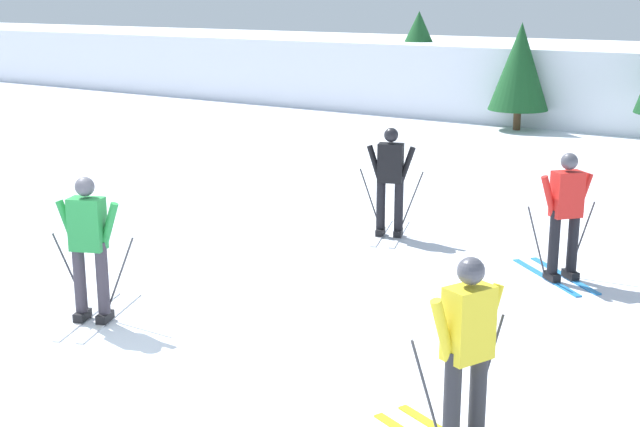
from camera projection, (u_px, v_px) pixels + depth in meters
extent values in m
plane|color=silver|center=(83.00, 359.00, 8.92)|extent=(120.00, 120.00, 0.00)
cube|color=silver|center=(632.00, 84.00, 25.35)|extent=(80.00, 6.15, 2.18)
cylinder|color=#2D2D33|center=(452.00, 401.00, 6.81)|extent=(0.14, 0.14, 0.85)
cylinder|color=#2D2D33|center=(478.00, 392.00, 6.97)|extent=(0.14, 0.14, 0.85)
cube|color=yellow|center=(469.00, 323.00, 6.74)|extent=(0.36, 0.44, 0.60)
cylinder|color=yellow|center=(443.00, 331.00, 6.62)|extent=(0.18, 0.27, 0.55)
cylinder|color=yellow|center=(490.00, 317.00, 6.89)|extent=(0.18, 0.27, 0.55)
sphere|color=#4C4C56|center=(471.00, 271.00, 6.63)|extent=(0.22, 0.22, 0.22)
cylinder|color=#38383D|center=(429.00, 400.00, 6.81)|extent=(0.17, 0.38, 1.11)
cylinder|color=#38383D|center=(483.00, 382.00, 7.13)|extent=(0.17, 0.38, 1.11)
cube|color=#237AC6|center=(545.00, 277.00, 11.46)|extent=(1.29, 1.09, 0.02)
cube|color=#237AC6|center=(564.00, 275.00, 11.53)|extent=(1.29, 1.09, 0.02)
cube|color=black|center=(552.00, 276.00, 11.30)|extent=(0.28, 0.26, 0.10)
cube|color=black|center=(570.00, 274.00, 11.38)|extent=(0.28, 0.26, 0.10)
cylinder|color=black|center=(554.00, 242.00, 11.19)|extent=(0.14, 0.14, 0.85)
cylinder|color=black|center=(573.00, 240.00, 11.26)|extent=(0.14, 0.14, 0.85)
cube|color=red|center=(567.00, 194.00, 11.07)|extent=(0.43, 0.45, 0.60)
cylinder|color=red|center=(549.00, 196.00, 11.02)|extent=(0.23, 0.25, 0.55)
cylinder|color=red|center=(583.00, 194.00, 11.16)|extent=(0.23, 0.25, 0.55)
sphere|color=#4C4C56|center=(569.00, 161.00, 10.96)|extent=(0.22, 0.22, 0.22)
cylinder|color=#38383D|center=(537.00, 243.00, 11.24)|extent=(0.24, 0.28, 1.02)
cylinder|color=#38383D|center=(581.00, 240.00, 11.42)|extent=(0.24, 0.28, 1.02)
cube|color=silver|center=(89.00, 315.00, 10.09)|extent=(0.71, 1.51, 0.02)
cube|color=silver|center=(111.00, 317.00, 10.04)|extent=(0.71, 1.51, 0.02)
cube|color=black|center=(82.00, 315.00, 9.93)|extent=(0.21, 0.29, 0.10)
cube|color=black|center=(105.00, 317.00, 9.88)|extent=(0.21, 0.29, 0.10)
cylinder|color=#38333D|center=(80.00, 276.00, 9.82)|extent=(0.14, 0.14, 0.85)
cylinder|color=#38333D|center=(102.00, 278.00, 9.76)|extent=(0.14, 0.14, 0.85)
cube|color=#23843D|center=(87.00, 224.00, 9.64)|extent=(0.44, 0.37, 0.60)
cylinder|color=#23843D|center=(68.00, 224.00, 9.70)|extent=(0.27, 0.18, 0.55)
cylinder|color=#23843D|center=(109.00, 226.00, 9.61)|extent=(0.27, 0.18, 0.55)
sphere|color=#4C4C56|center=(85.00, 187.00, 9.53)|extent=(0.22, 0.22, 0.22)
cylinder|color=#38383D|center=(72.00, 276.00, 9.95)|extent=(0.40, 0.19, 1.02)
cylinder|color=#38383D|center=(118.00, 279.00, 9.84)|extent=(0.40, 0.19, 1.02)
cube|color=silver|center=(382.00, 233.00, 13.58)|extent=(0.64, 1.53, 0.02)
cube|color=silver|center=(399.00, 234.00, 13.52)|extent=(0.64, 1.53, 0.02)
cube|color=black|center=(380.00, 232.00, 13.43)|extent=(0.20, 0.29, 0.10)
cube|color=black|center=(398.00, 233.00, 13.36)|extent=(0.20, 0.29, 0.10)
cylinder|color=black|center=(381.00, 202.00, 13.31)|extent=(0.14, 0.14, 0.85)
cylinder|color=black|center=(399.00, 203.00, 13.25)|extent=(0.14, 0.14, 0.85)
cube|color=black|center=(391.00, 163.00, 13.12)|extent=(0.44, 0.36, 0.60)
cylinder|color=black|center=(375.00, 163.00, 13.20)|extent=(0.27, 0.17, 0.55)
cylinder|color=black|center=(407.00, 164.00, 13.09)|extent=(0.27, 0.17, 0.55)
sphere|color=black|center=(391.00, 135.00, 13.02)|extent=(0.22, 0.22, 0.22)
cylinder|color=#38383D|center=(371.00, 202.00, 13.45)|extent=(0.37, 0.16, 1.04)
cylinder|color=#38383D|center=(410.00, 204.00, 13.31)|extent=(0.37, 0.16, 1.04)
cylinder|color=#513823|center=(517.00, 120.00, 23.85)|extent=(0.21, 0.21, 0.56)
cone|color=#194C23|center=(520.00, 66.00, 23.49)|extent=(1.65, 1.65, 2.38)
cylinder|color=#513823|center=(417.00, 96.00, 28.08)|extent=(0.25, 0.25, 0.86)
cone|color=#194C23|center=(418.00, 47.00, 27.69)|extent=(2.15, 2.15, 2.29)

